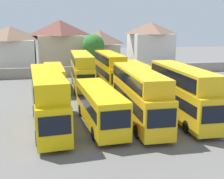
{
  "coord_description": "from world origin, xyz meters",
  "views": [
    {
      "loc": [
        -6.12,
        -24.4,
        8.78
      ],
      "look_at": [
        0.0,
        3.0,
        2.5
      ],
      "focal_mm": 45.86,
      "sensor_mm": 36.0,
      "label": 1
    }
  ],
  "objects_px": {
    "bus_2": "(99,104)",
    "bus_3": "(139,93)",
    "bus_6": "(82,69)",
    "tree_behind_wall": "(93,46)",
    "house_terrace_far_right": "(150,45)",
    "house_terrace_left": "(11,49)",
    "bus_8": "(136,73)",
    "bus_7": "(110,68)",
    "house_terrace_centre": "(60,45)",
    "bus_5": "(54,77)",
    "house_terrace_right": "(99,49)",
    "bus_4": "(182,90)",
    "bus_1": "(48,97)"
  },
  "relations": [
    {
      "from": "bus_2",
      "to": "bus_3",
      "type": "distance_m",
      "value": 3.77
    },
    {
      "from": "bus_5",
      "to": "bus_8",
      "type": "relative_size",
      "value": 0.97
    },
    {
      "from": "bus_5",
      "to": "bus_3",
      "type": "bearing_deg",
      "value": 24.25
    },
    {
      "from": "house_terrace_right",
      "to": "house_terrace_left",
      "type": "bearing_deg",
      "value": -176.3
    },
    {
      "from": "house_terrace_left",
      "to": "tree_behind_wall",
      "type": "bearing_deg",
      "value": -20.05
    },
    {
      "from": "bus_6",
      "to": "house_terrace_right",
      "type": "distance_m",
      "value": 19.75
    },
    {
      "from": "house_terrace_left",
      "to": "house_terrace_right",
      "type": "xyz_separation_m",
      "value": [
        17.27,
        1.12,
        -0.42
      ]
    },
    {
      "from": "tree_behind_wall",
      "to": "house_terrace_centre",
      "type": "bearing_deg",
      "value": 134.36
    },
    {
      "from": "bus_1",
      "to": "bus_7",
      "type": "xyz_separation_m",
      "value": [
        8.81,
        15.49,
        0.01
      ]
    },
    {
      "from": "bus_5",
      "to": "bus_7",
      "type": "height_order",
      "value": "bus_7"
    },
    {
      "from": "house_terrace_far_right",
      "to": "bus_6",
      "type": "bearing_deg",
      "value": -133.67
    },
    {
      "from": "bus_5",
      "to": "bus_8",
      "type": "height_order",
      "value": "bus_8"
    },
    {
      "from": "house_terrace_left",
      "to": "tree_behind_wall",
      "type": "xyz_separation_m",
      "value": [
        14.96,
        -5.46,
        0.71
      ]
    },
    {
      "from": "bus_5",
      "to": "house_terrace_centre",
      "type": "height_order",
      "value": "house_terrace_centre"
    },
    {
      "from": "house_terrace_far_right",
      "to": "tree_behind_wall",
      "type": "bearing_deg",
      "value": -158.48
    },
    {
      "from": "house_terrace_far_right",
      "to": "bus_7",
      "type": "bearing_deg",
      "value": -125.86
    },
    {
      "from": "bus_5",
      "to": "tree_behind_wall",
      "type": "distance_m",
      "value": 14.98
    },
    {
      "from": "house_terrace_right",
      "to": "bus_4",
      "type": "bearing_deg",
      "value": -87.09
    },
    {
      "from": "house_terrace_right",
      "to": "bus_5",
      "type": "bearing_deg",
      "value": -117.24
    },
    {
      "from": "bus_3",
      "to": "bus_8",
      "type": "xyz_separation_m",
      "value": [
        4.68,
        15.57,
        -0.85
      ]
    },
    {
      "from": "bus_7",
      "to": "bus_5",
      "type": "bearing_deg",
      "value": -87.53
    },
    {
      "from": "tree_behind_wall",
      "to": "house_terrace_far_right",
      "type": "bearing_deg",
      "value": 21.52
    },
    {
      "from": "bus_1",
      "to": "bus_8",
      "type": "xyz_separation_m",
      "value": [
        12.8,
        15.23,
        -0.86
      ]
    },
    {
      "from": "bus_3",
      "to": "bus_5",
      "type": "xyz_separation_m",
      "value": [
        -7.29,
        15.47,
        -0.85
      ]
    },
    {
      "from": "bus_4",
      "to": "bus_1",
      "type": "bearing_deg",
      "value": -89.91
    },
    {
      "from": "house_terrace_far_right",
      "to": "bus_2",
      "type": "bearing_deg",
      "value": -116.89
    },
    {
      "from": "bus_8",
      "to": "bus_7",
      "type": "bearing_deg",
      "value": -91.84
    },
    {
      "from": "bus_2",
      "to": "bus_7",
      "type": "height_order",
      "value": "bus_7"
    },
    {
      "from": "bus_5",
      "to": "bus_6",
      "type": "relative_size",
      "value": 0.86
    },
    {
      "from": "house_terrace_left",
      "to": "house_terrace_centre",
      "type": "xyz_separation_m",
      "value": [
        9.28,
        0.35,
        0.61
      ]
    },
    {
      "from": "bus_8",
      "to": "bus_3",
      "type": "bearing_deg",
      "value": -14.87
    },
    {
      "from": "bus_6",
      "to": "tree_behind_wall",
      "type": "relative_size",
      "value": 1.67
    },
    {
      "from": "bus_2",
      "to": "bus_5",
      "type": "bearing_deg",
      "value": -169.61
    },
    {
      "from": "bus_3",
      "to": "house_terrace_right",
      "type": "relative_size",
      "value": 1.53
    },
    {
      "from": "bus_3",
      "to": "bus_8",
      "type": "height_order",
      "value": "bus_3"
    },
    {
      "from": "bus_4",
      "to": "bus_6",
      "type": "bearing_deg",
      "value": -152.33
    },
    {
      "from": "tree_behind_wall",
      "to": "bus_4",
      "type": "bearing_deg",
      "value": -81.75
    },
    {
      "from": "bus_1",
      "to": "house_terrace_left",
      "type": "relative_size",
      "value": 1.31
    },
    {
      "from": "house_terrace_far_right",
      "to": "house_terrace_left",
      "type": "bearing_deg",
      "value": 179.28
    },
    {
      "from": "bus_7",
      "to": "house_terrace_left",
      "type": "bearing_deg",
      "value": -138.94
    },
    {
      "from": "house_terrace_far_right",
      "to": "tree_behind_wall",
      "type": "xyz_separation_m",
      "value": [
        -12.95,
        -5.11,
        0.29
      ]
    },
    {
      "from": "bus_6",
      "to": "bus_1",
      "type": "bearing_deg",
      "value": -15.14
    },
    {
      "from": "bus_1",
      "to": "bus_8",
      "type": "height_order",
      "value": "bus_1"
    },
    {
      "from": "bus_6",
      "to": "bus_7",
      "type": "relative_size",
      "value": 1.04
    },
    {
      "from": "bus_3",
      "to": "house_terrace_right",
      "type": "distance_m",
      "value": 34.71
    },
    {
      "from": "bus_2",
      "to": "bus_4",
      "type": "relative_size",
      "value": 0.92
    },
    {
      "from": "bus_3",
      "to": "bus_6",
      "type": "relative_size",
      "value": 0.99
    },
    {
      "from": "bus_3",
      "to": "house_terrace_far_right",
      "type": "distance_m",
      "value": 35.71
    },
    {
      "from": "bus_1",
      "to": "house_terrace_centre",
      "type": "relative_size",
      "value": 1.22
    },
    {
      "from": "bus_2",
      "to": "bus_3",
      "type": "height_order",
      "value": "bus_3"
    }
  ]
}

